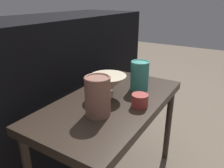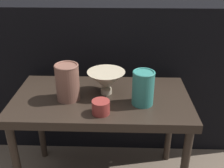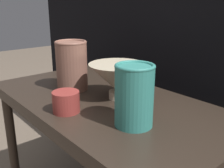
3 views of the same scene
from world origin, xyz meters
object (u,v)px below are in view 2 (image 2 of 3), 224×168
object	(u,v)px
vase_textured_left	(67,82)
cup	(101,107)
vase_colorful_right	(143,87)
bowl	(106,80)

from	to	relation	value
vase_textured_left	cup	bearing A→B (deg)	-37.12
vase_textured_left	vase_colorful_right	distance (m)	0.34
bowl	vase_textured_left	xyz separation A→B (m)	(-0.17, -0.06, 0.02)
vase_textured_left	cup	size ratio (longest dim) A/B	2.25
vase_textured_left	cup	xyz separation A→B (m)	(0.16, -0.12, -0.06)
vase_colorful_right	cup	bearing A→B (deg)	-154.30
bowl	vase_colorful_right	size ratio (longest dim) A/B	1.14
bowl	vase_textured_left	world-z (taller)	vase_textured_left
vase_colorful_right	cup	world-z (taller)	vase_colorful_right
bowl	vase_colorful_right	world-z (taller)	vase_colorful_right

